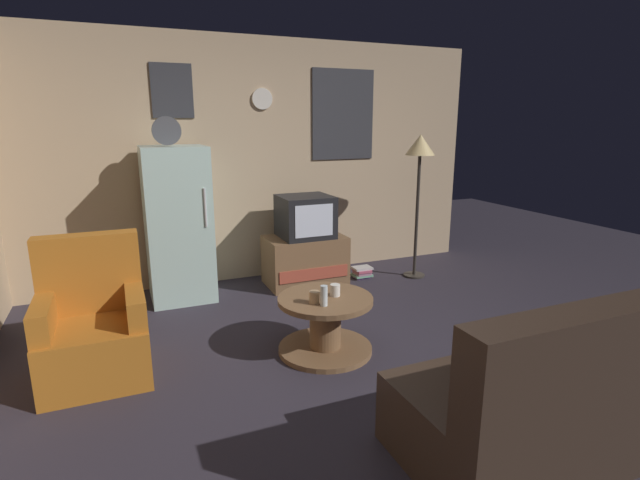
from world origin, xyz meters
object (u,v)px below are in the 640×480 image
object	(u,v)px
tv_stand	(305,260)
mug_ceramic_tan	(314,297)
wine_glass	(324,296)
coffee_table	(325,324)
fridge	(178,224)
book_stack	(362,272)
crt_tv	(305,216)
standing_lamp	(420,156)
couch	(562,397)
mug_ceramic_white	(335,290)
armchair	(94,328)

from	to	relation	value
tv_stand	mug_ceramic_tan	bearing A→B (deg)	-108.90
wine_glass	coffee_table	bearing A→B (deg)	63.05
fridge	book_stack	world-z (taller)	fridge
crt_tv	standing_lamp	bearing A→B (deg)	-11.21
mug_ceramic_tan	couch	size ratio (longest dim) A/B	0.05
mug_ceramic_white	mug_ceramic_tan	distance (m)	0.22
coffee_table	couch	xyz separation A→B (m)	(0.70, -1.53, 0.09)
crt_tv	coffee_table	xyz separation A→B (m)	(-0.44, -1.55, -0.52)
tv_stand	wine_glass	xyz separation A→B (m)	(-0.51, -1.71, 0.25)
coffee_table	armchair	distance (m)	1.64
crt_tv	wine_glass	xyz separation A→B (m)	(-0.52, -1.70, -0.23)
crt_tv	standing_lamp	world-z (taller)	standing_lamp
wine_glass	mug_ceramic_tan	size ratio (longest dim) A/B	1.67
mug_ceramic_white	armchair	world-z (taller)	armchair
wine_glass	tv_stand	bearing A→B (deg)	73.21
fridge	couch	xyz separation A→B (m)	(1.55, -3.17, -0.44)
mug_ceramic_tan	armchair	bearing A→B (deg)	165.03
standing_lamp	couch	xyz separation A→B (m)	(-0.99, -2.84, -1.05)
crt_tv	mug_ceramic_tan	distance (m)	1.75
couch	crt_tv	bearing A→B (deg)	94.66
mug_ceramic_white	coffee_table	bearing A→B (deg)	179.78
book_stack	coffee_table	bearing A→B (deg)	-126.58
wine_glass	mug_ceramic_white	world-z (taller)	wine_glass
crt_tv	standing_lamp	size ratio (longest dim) A/B	0.34
book_stack	couch	bearing A→B (deg)	-97.60
wine_glass	mug_ceramic_white	bearing A→B (deg)	43.92
couch	mug_ceramic_tan	bearing A→B (deg)	119.36
crt_tv	wine_glass	bearing A→B (deg)	-106.97
wine_glass	couch	size ratio (longest dim) A/B	0.09
fridge	mug_ceramic_tan	world-z (taller)	fridge
fridge	coffee_table	world-z (taller)	fridge
mug_ceramic_white	mug_ceramic_tan	bearing A→B (deg)	-158.36
tv_stand	wine_glass	bearing A→B (deg)	-106.79
tv_stand	armchair	distance (m)	2.39
mug_ceramic_tan	fridge	bearing A→B (deg)	113.01
mug_ceramic_tan	standing_lamp	bearing A→B (deg)	37.61
mug_ceramic_tan	couch	distance (m)	1.68
fridge	standing_lamp	size ratio (longest dim) A/B	1.11
crt_tv	couch	bearing A→B (deg)	-85.34
mug_ceramic_white	couch	world-z (taller)	couch
mug_ceramic_white	armchair	size ratio (longest dim) A/B	0.09
crt_tv	coffee_table	bearing A→B (deg)	-105.93
coffee_table	armchair	xyz separation A→B (m)	(-1.60, 0.32, 0.12)
crt_tv	coffee_table	size ratio (longest dim) A/B	0.75
wine_glass	mug_ceramic_tan	xyz separation A→B (m)	(-0.04, 0.07, -0.03)
coffee_table	wine_glass	xyz separation A→B (m)	(-0.08, -0.15, 0.30)
tv_stand	crt_tv	xyz separation A→B (m)	(0.01, -0.00, 0.48)
fridge	tv_stand	world-z (taller)	fridge
wine_glass	mug_ceramic_tan	world-z (taller)	wine_glass
fridge	couch	size ratio (longest dim) A/B	1.04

